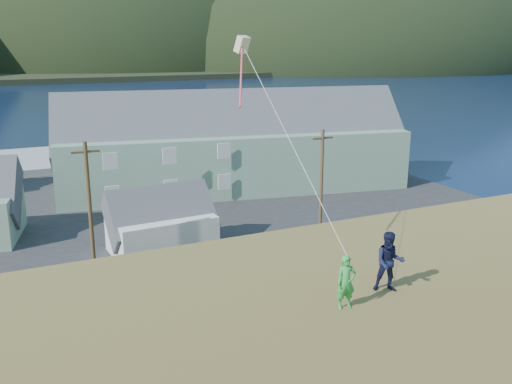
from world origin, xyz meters
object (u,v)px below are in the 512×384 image
Objects in this scene: shed_white at (161,223)px; kite_flyer_navy at (389,262)px; lodge at (234,144)px; kite_flyer_green at (346,282)px.

kite_flyer_navy reaches higher than shed_white.
lodge reaches higher than kite_flyer_navy.
kite_flyer_navy is (0.22, -24.14, 5.90)m from shed_white.
kite_flyer_navy reaches higher than kite_flyer_green.
kite_flyer_navy is at bearing -92.53° from shed_white.
lodge is 40.25m from kite_flyer_navy.
kite_flyer_green is at bearing -98.07° from lodge.
kite_flyer_green is 0.84× the size of kite_flyer_navy.
lodge reaches higher than shed_white.
lodge is 4.68× the size of shed_white.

